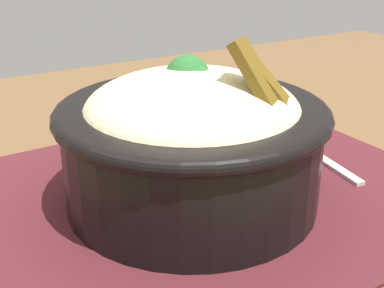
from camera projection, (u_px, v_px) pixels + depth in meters
name	position (u px, v px, depth m)	size (l,w,h in m)	color
table	(236.00, 241.00, 0.51)	(1.27, 0.89, 0.73)	brown
placemat	(213.00, 190.00, 0.45)	(0.38, 0.33, 0.00)	#47191E
bowl	(192.00, 136.00, 0.41)	(0.24, 0.24, 0.14)	black
fork	(311.00, 152.00, 0.52)	(0.03, 0.14, 0.00)	silver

